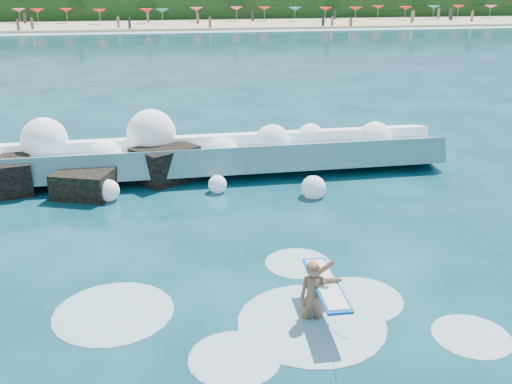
# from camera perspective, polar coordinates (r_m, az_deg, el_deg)

# --- Properties ---
(ground) EXTENTS (200.00, 200.00, 0.00)m
(ground) POSITION_cam_1_polar(r_m,az_deg,el_deg) (14.33, -4.52, -7.66)
(ground) COLOR #072D39
(ground) RESTS_ON ground
(beach) EXTENTS (140.00, 20.00, 0.40)m
(beach) POSITION_cam_1_polar(r_m,az_deg,el_deg) (90.83, -9.91, 16.15)
(beach) COLOR tan
(beach) RESTS_ON ground
(wet_band) EXTENTS (140.00, 5.00, 0.08)m
(wet_band) POSITION_cam_1_polar(r_m,az_deg,el_deg) (79.88, -9.76, 15.47)
(wet_band) COLOR silver
(wet_band) RESTS_ON ground
(treeline) EXTENTS (140.00, 4.00, 5.00)m
(treeline) POSITION_cam_1_polar(r_m,az_deg,el_deg) (100.68, -10.10, 17.86)
(treeline) COLOR black
(treeline) RESTS_ON ground
(breaking_wave) EXTENTS (18.94, 2.91, 1.63)m
(breaking_wave) POSITION_cam_1_polar(r_m,az_deg,el_deg) (21.17, -6.92, 3.41)
(breaking_wave) COLOR teal
(breaking_wave) RESTS_ON ground
(rock_cluster) EXTENTS (8.35, 3.41, 1.41)m
(rock_cluster) POSITION_cam_1_polar(r_m,az_deg,el_deg) (20.38, -17.65, 1.52)
(rock_cluster) COLOR black
(rock_cluster) RESTS_ON ground
(surfer_with_board) EXTENTS (0.91, 2.84, 1.65)m
(surfer_with_board) POSITION_cam_1_polar(r_m,az_deg,el_deg) (12.06, 6.02, -10.24)
(surfer_with_board) COLOR brown
(surfer_with_board) RESTS_ON ground
(wave_spray) EXTENTS (15.49, 4.93, 2.44)m
(wave_spray) POSITION_cam_1_polar(r_m,az_deg,el_deg) (20.93, -8.85, 4.75)
(wave_spray) COLOR white
(wave_spray) RESTS_ON ground
(surf_foam) EXTENTS (9.28, 5.34, 0.16)m
(surf_foam) POSITION_cam_1_polar(r_m,az_deg,el_deg) (12.47, 1.36, -12.27)
(surf_foam) COLOR silver
(surf_foam) RESTS_ON ground
(beach_umbrellas) EXTENTS (113.16, 6.89, 0.50)m
(beach_umbrellas) POSITION_cam_1_polar(r_m,az_deg,el_deg) (92.52, -9.89, 17.50)
(beach_umbrellas) COLOR #E3437B
(beach_umbrellas) RESTS_ON ground
(beachgoers) EXTENTS (105.31, 12.95, 1.94)m
(beachgoers) POSITION_cam_1_polar(r_m,az_deg,el_deg) (88.29, -10.29, 16.62)
(beachgoers) COLOR #3F332D
(beachgoers) RESTS_ON ground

